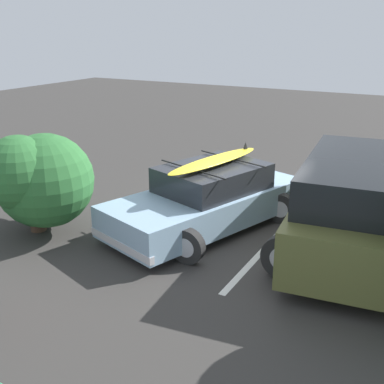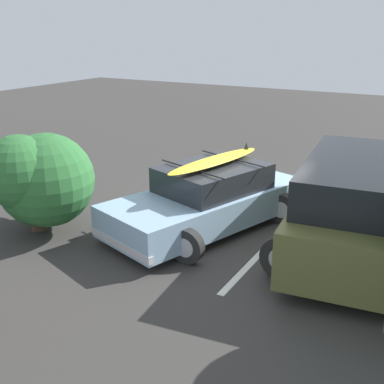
# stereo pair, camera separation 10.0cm
# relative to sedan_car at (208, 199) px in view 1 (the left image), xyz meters

# --- Properties ---
(ground_plane) EXTENTS (44.00, 44.00, 0.02)m
(ground_plane) POSITION_rel_sedan_car_xyz_m (-0.43, -0.49, -0.63)
(ground_plane) COLOR #383533
(ground_plane) RESTS_ON ground
(parking_stripe) EXTENTS (0.12, 4.43, 0.00)m
(parking_stripe) POSITION_rel_sedan_car_xyz_m (-1.39, 0.04, -0.61)
(parking_stripe) COLOR silver
(parking_stripe) RESTS_ON ground
(sedan_car) EXTENTS (3.12, 4.63, 1.57)m
(sedan_car) POSITION_rel_sedan_car_xyz_m (0.00, 0.00, 0.00)
(sedan_car) COLOR #8CADC6
(sedan_car) RESTS_ON ground
(suv_car) EXTENTS (2.87, 4.66, 1.78)m
(suv_car) POSITION_rel_sedan_car_xyz_m (-2.80, -0.15, 0.30)
(suv_car) COLOR brown
(suv_car) RESTS_ON ground
(bush_near_left) EXTENTS (2.41, 2.11, 2.06)m
(bush_near_left) POSITION_rel_sedan_car_xyz_m (2.78, 1.85, 0.47)
(bush_near_left) COLOR #4C3828
(bush_near_left) RESTS_ON ground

